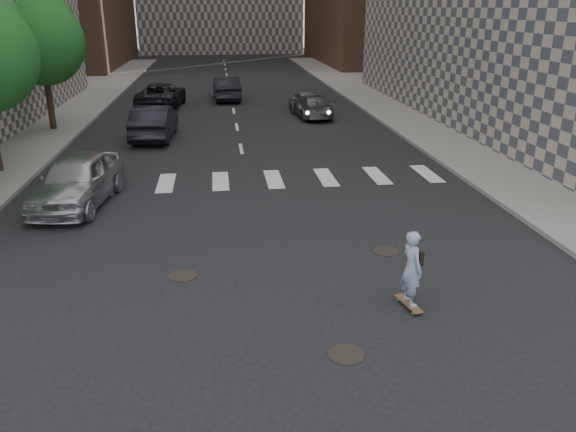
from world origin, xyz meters
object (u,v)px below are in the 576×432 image
at_px(skateboarder, 412,268).
at_px(traffic_car_a, 154,122).
at_px(tree_c, 42,38).
at_px(traffic_car_c, 161,95).
at_px(silver_sedan, 77,180).
at_px(traffic_car_e, 226,88).
at_px(traffic_car_d, 305,101).
at_px(traffic_car_b, 312,106).

bearing_deg(skateboarder, traffic_car_a, 98.76).
bearing_deg(tree_c, traffic_car_c, 54.48).
xyz_separation_m(silver_sedan, traffic_car_e, (5.29, 21.50, -0.03)).
bearing_deg(silver_sedan, traffic_car_c, 94.80).
xyz_separation_m(traffic_car_d, traffic_car_e, (-4.73, 5.16, 0.15)).
distance_m(skateboarder, traffic_car_e, 29.55).
xyz_separation_m(traffic_car_a, traffic_car_c, (-0.47, 9.34, -0.05)).
height_order(traffic_car_b, traffic_car_e, traffic_car_e).
relative_size(tree_c, silver_sedan, 1.35).
bearing_deg(traffic_car_d, traffic_car_b, 86.42).
distance_m(tree_c, traffic_car_d, 15.01).
bearing_deg(traffic_car_e, traffic_car_a, 69.62).
height_order(silver_sedan, traffic_car_e, silver_sedan).
xyz_separation_m(silver_sedan, traffic_car_d, (10.02, 16.34, -0.18)).
distance_m(traffic_car_b, traffic_car_d, 1.93).
height_order(traffic_car_c, traffic_car_d, traffic_car_c).
relative_size(skateboarder, traffic_car_b, 0.39).
height_order(skateboarder, traffic_car_c, skateboarder).
relative_size(tree_c, traffic_car_a, 1.32).
height_order(tree_c, skateboarder, tree_c).
distance_m(tree_c, traffic_car_e, 13.59).
height_order(silver_sedan, traffic_car_b, silver_sedan).
bearing_deg(traffic_car_e, traffic_car_b, 121.44).
bearing_deg(traffic_car_b, traffic_car_e, -60.87).
distance_m(skateboarder, traffic_car_c, 27.94).
xyz_separation_m(skateboarder, traffic_car_e, (-3.26, 29.37, -0.13)).
bearing_deg(traffic_car_b, traffic_car_a, 23.76).
relative_size(traffic_car_a, traffic_car_c, 0.89).
relative_size(traffic_car_c, traffic_car_d, 1.46).
height_order(tree_c, traffic_car_b, tree_c).
bearing_deg(traffic_car_d, traffic_car_e, -53.11).
relative_size(silver_sedan, traffic_car_e, 1.00).
bearing_deg(silver_sedan, tree_c, 115.47).
distance_m(skateboarder, traffic_car_d, 24.26).
bearing_deg(tree_c, traffic_car_b, 9.08).
relative_size(traffic_car_b, traffic_car_e, 0.94).
xyz_separation_m(skateboarder, traffic_car_a, (-7.02, 17.58, -0.11)).
relative_size(silver_sedan, traffic_car_c, 0.87).
height_order(traffic_car_a, traffic_car_b, traffic_car_a).
distance_m(traffic_car_a, traffic_car_e, 12.37).
xyz_separation_m(tree_c, traffic_car_e, (9.13, 9.31, -3.85)).
relative_size(traffic_car_c, traffic_car_e, 1.15).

